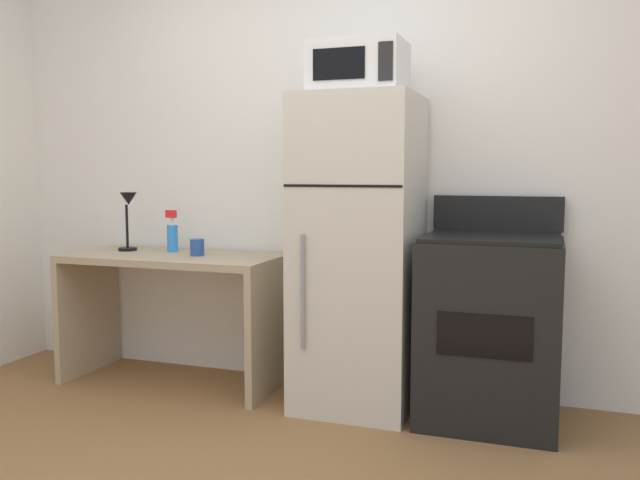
% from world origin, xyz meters
% --- Properties ---
extents(wall_back_white, '(5.00, 0.10, 2.60)m').
position_xyz_m(wall_back_white, '(0.00, 1.70, 1.30)').
color(wall_back_white, white).
rests_on(wall_back_white, ground).
extents(desk, '(1.25, 0.57, 0.75)m').
position_xyz_m(desk, '(-0.94, 1.35, 0.53)').
color(desk, tan).
rests_on(desk, ground).
extents(desk_lamp, '(0.14, 0.12, 0.35)m').
position_xyz_m(desk_lamp, '(-1.28, 1.41, 0.99)').
color(desk_lamp, black).
rests_on(desk_lamp, desk).
extents(spray_bottle, '(0.06, 0.06, 0.25)m').
position_xyz_m(spray_bottle, '(-1.01, 1.46, 0.85)').
color(spray_bottle, '#2D8CEA').
rests_on(spray_bottle, desk).
extents(coffee_mug, '(0.08, 0.08, 0.09)m').
position_xyz_m(coffee_mug, '(-0.78, 1.35, 0.80)').
color(coffee_mug, '#264C99').
rests_on(coffee_mug, desk).
extents(refrigerator, '(0.60, 0.63, 1.61)m').
position_xyz_m(refrigerator, '(0.18, 1.33, 0.81)').
color(refrigerator, beige).
rests_on(refrigerator, ground).
extents(microwave, '(0.46, 0.35, 0.26)m').
position_xyz_m(microwave, '(0.18, 1.31, 1.74)').
color(microwave, silver).
rests_on(microwave, refrigerator).
extents(oven_range, '(0.66, 0.61, 1.10)m').
position_xyz_m(oven_range, '(0.85, 1.33, 0.47)').
color(oven_range, black).
rests_on(oven_range, ground).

